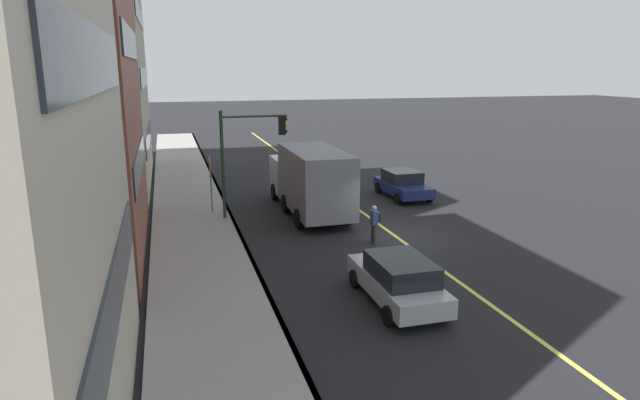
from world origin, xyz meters
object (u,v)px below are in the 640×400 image
(car_silver, at_px, (398,279))
(pedestrian_with_backpack, at_px, (375,221))
(traffic_light_mast, at_px, (248,146))
(car_navy, at_px, (403,184))
(street_sign_post, at_px, (211,180))
(truck_gray, at_px, (311,179))

(car_silver, height_order, pedestrian_with_backpack, pedestrian_with_backpack)
(car_silver, distance_m, traffic_light_mast, 11.64)
(car_silver, relative_size, car_navy, 1.04)
(car_navy, distance_m, street_sign_post, 10.75)
(pedestrian_with_backpack, distance_m, street_sign_post, 8.81)
(car_silver, distance_m, truck_gray, 11.09)
(pedestrian_with_backpack, bearing_deg, car_navy, -32.05)
(truck_gray, xyz_separation_m, traffic_light_mast, (-0.11, 3.04, 1.80))
(car_silver, xyz_separation_m, street_sign_post, (12.08, 4.62, 0.97))
(car_silver, distance_m, car_navy, 14.38)
(truck_gray, bearing_deg, car_silver, 179.23)
(car_navy, relative_size, truck_gray, 0.51)
(truck_gray, height_order, pedestrian_with_backpack, truck_gray)
(car_navy, distance_m, pedestrian_with_backpack, 8.58)
(pedestrian_with_backpack, bearing_deg, truck_gray, 14.20)
(truck_gray, xyz_separation_m, street_sign_post, (1.03, 4.77, -0.00))
(truck_gray, xyz_separation_m, pedestrian_with_backpack, (-5.27, -1.33, -0.83))
(car_navy, height_order, street_sign_post, street_sign_post)
(pedestrian_with_backpack, bearing_deg, street_sign_post, 44.08)
(car_navy, height_order, pedestrian_with_backpack, pedestrian_with_backpack)
(car_silver, height_order, street_sign_post, street_sign_post)
(truck_gray, distance_m, street_sign_post, 4.88)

